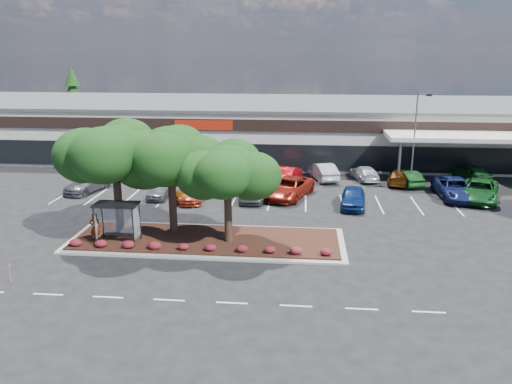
# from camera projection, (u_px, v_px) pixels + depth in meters

# --- Properties ---
(ground) EXTENTS (160.00, 160.00, 0.00)m
(ground) POSITION_uv_depth(u_px,v_px,m) (228.00, 269.00, 28.80)
(ground) COLOR black
(ground) RESTS_ON ground
(retail_store) EXTENTS (80.40, 25.20, 6.25)m
(retail_store) POSITION_uv_depth(u_px,v_px,m) (269.00, 127.00, 60.39)
(retail_store) COLOR silver
(retail_store) RESTS_ON ground
(landscape_island) EXTENTS (18.00, 6.00, 0.26)m
(landscape_island) POSITION_uv_depth(u_px,v_px,m) (207.00, 240.00, 32.78)
(landscape_island) COLOR #A3A39E
(landscape_island) RESTS_ON ground
(lane_markings) EXTENTS (33.12, 20.06, 0.01)m
(lane_markings) POSITION_uv_depth(u_px,v_px,m) (246.00, 212.00, 38.79)
(lane_markings) COLOR silver
(lane_markings) RESTS_ON ground
(shrub_row) EXTENTS (17.00, 0.80, 0.50)m
(shrub_row) POSITION_uv_depth(u_px,v_px,m) (200.00, 247.00, 30.66)
(shrub_row) COLOR maroon
(shrub_row) RESTS_ON landscape_island
(bus_shelter) EXTENTS (2.75, 1.55, 2.59)m
(bus_shelter) POSITION_uv_depth(u_px,v_px,m) (117.00, 211.00, 31.67)
(bus_shelter) COLOR black
(bus_shelter) RESTS_ON landscape_island
(island_tree_west) EXTENTS (7.20, 7.20, 7.89)m
(island_tree_west) POSITION_uv_depth(u_px,v_px,m) (116.00, 176.00, 32.68)
(island_tree_west) COLOR #16330C
(island_tree_west) RESTS_ON landscape_island
(island_tree_mid) EXTENTS (6.60, 6.60, 7.32)m
(island_tree_mid) POSITION_uv_depth(u_px,v_px,m) (172.00, 179.00, 33.11)
(island_tree_mid) COLOR #16330C
(island_tree_mid) RESTS_ON landscape_island
(island_tree_east) EXTENTS (5.80, 5.80, 6.50)m
(island_tree_east) POSITION_uv_depth(u_px,v_px,m) (228.00, 193.00, 31.43)
(island_tree_east) COLOR #16330C
(island_tree_east) RESTS_ON landscape_island
(conifer_north_west) EXTENTS (4.40, 4.40, 10.00)m
(conifer_north_west) POSITION_uv_depth(u_px,v_px,m) (74.00, 100.00, 74.19)
(conifer_north_west) COLOR #16330C
(conifer_north_west) RESTS_ON ground
(person_waiting) EXTENTS (0.78, 0.56, 1.98)m
(person_waiting) POSITION_uv_depth(u_px,v_px,m) (95.00, 228.00, 31.79)
(person_waiting) COLOR #594C47
(person_waiting) RESTS_ON landscape_island
(light_pole) EXTENTS (1.43, 0.68, 8.60)m
(light_pole) POSITION_uv_depth(u_px,v_px,m) (415.00, 147.00, 44.76)
(light_pole) COLOR #A3A39E
(light_pole) RESTS_ON ground
(survey_stake) EXTENTS (0.08, 0.14, 1.14)m
(survey_stake) POSITION_uv_depth(u_px,v_px,m) (10.00, 271.00, 26.80)
(survey_stake) COLOR tan
(survey_stake) RESTS_ON ground
(car_0) EXTENTS (3.36, 5.47, 1.48)m
(car_0) POSITION_uv_depth(u_px,v_px,m) (88.00, 183.00, 44.44)
(car_0) COLOR #4D4D54
(car_0) RESTS_ON ground
(car_1) EXTENTS (1.64, 4.00, 1.36)m
(car_1) POSITION_uv_depth(u_px,v_px,m) (160.00, 190.00, 42.55)
(car_1) COLOR slate
(car_1) RESTS_ON ground
(car_2) EXTENTS (2.71, 4.87, 1.33)m
(car_2) POSITION_uv_depth(u_px,v_px,m) (190.00, 193.00, 41.69)
(car_2) COLOR maroon
(car_2) RESTS_ON ground
(car_3) EXTENTS (3.62, 5.73, 1.55)m
(car_3) POSITION_uv_depth(u_px,v_px,m) (196.00, 189.00, 42.39)
(car_3) COLOR #753802
(car_3) RESTS_ON ground
(car_4) EXTENTS (2.17, 5.07, 1.71)m
(car_4) POSITION_uv_depth(u_px,v_px,m) (252.00, 190.00, 41.94)
(car_4) COLOR #4D4E53
(car_4) RESTS_ON ground
(car_5) EXTENTS (4.81, 6.74, 1.70)m
(car_5) POSITION_uv_depth(u_px,v_px,m) (289.00, 188.00, 42.53)
(car_5) COLOR maroon
(car_5) RESTS_ON ground
(car_6) EXTENTS (2.43, 4.88, 1.60)m
(car_6) POSITION_uv_depth(u_px,v_px,m) (353.00, 197.00, 39.97)
(car_6) COLOR navy
(car_6) RESTS_ON ground
(car_7) EXTENTS (2.86, 6.09, 1.69)m
(car_7) POSITION_uv_depth(u_px,v_px,m) (455.00, 189.00, 42.26)
(car_7) COLOR navy
(car_7) RESTS_ON ground
(car_8) EXTENTS (4.78, 6.71, 1.70)m
(car_8) POSITION_uv_depth(u_px,v_px,m) (480.00, 191.00, 41.67)
(car_8) COLOR #154F1E
(car_8) RESTS_ON ground
(car_9) EXTENTS (2.42, 5.84, 1.69)m
(car_9) POSITION_uv_depth(u_px,v_px,m) (166.00, 167.00, 49.99)
(car_9) COLOR #83540F
(car_9) RESTS_ON ground
(car_10) EXTENTS (2.23, 5.11, 1.63)m
(car_10) POSITION_uv_depth(u_px,v_px,m) (211.00, 171.00, 48.35)
(car_10) COLOR silver
(car_10) RESTS_ON ground
(car_11) EXTENTS (3.03, 5.45, 1.49)m
(car_11) POSITION_uv_depth(u_px,v_px,m) (240.00, 173.00, 48.23)
(car_11) COLOR black
(car_11) RESTS_ON ground
(car_12) EXTENTS (2.70, 5.04, 1.58)m
(car_12) POSITION_uv_depth(u_px,v_px,m) (288.00, 174.00, 47.34)
(car_12) COLOR #A0080E
(car_12) RESTS_ON ground
(car_13) EXTENTS (3.11, 5.31, 1.65)m
(car_13) POSITION_uv_depth(u_px,v_px,m) (323.00, 171.00, 48.39)
(car_13) COLOR #A5AAB0
(car_13) RESTS_ON ground
(car_14) EXTENTS (2.88, 4.93, 1.34)m
(car_14) POSITION_uv_depth(u_px,v_px,m) (364.00, 173.00, 48.41)
(car_14) COLOR silver
(car_14) RESTS_ON ground
(car_15) EXTENTS (2.58, 4.66, 1.46)m
(car_15) POSITION_uv_depth(u_px,v_px,m) (406.00, 177.00, 46.45)
(car_15) COLOR #134117
(car_15) RESTS_ON ground
(car_16) EXTENTS (3.35, 5.31, 1.43)m
(car_16) POSITION_uv_depth(u_px,v_px,m) (401.00, 176.00, 46.89)
(car_16) COLOR #6B340C
(car_16) RESTS_ON ground
(car_17) EXTENTS (3.04, 5.11, 1.63)m
(car_17) POSITION_uv_depth(u_px,v_px,m) (472.00, 173.00, 47.91)
(car_17) COLOR #195524
(car_17) RESTS_ON ground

